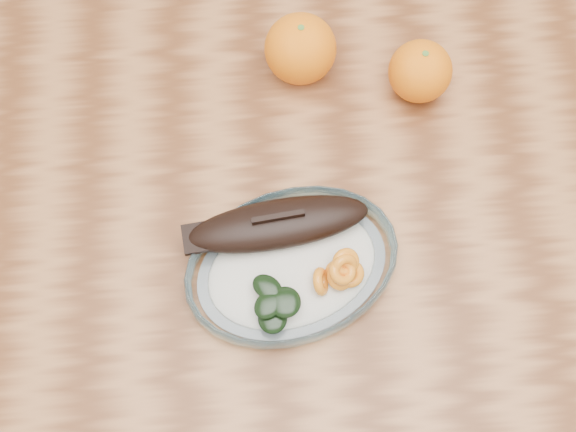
{
  "coord_description": "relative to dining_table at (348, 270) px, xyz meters",
  "views": [
    {
      "loc": [
        -0.1,
        -0.28,
        1.55
      ],
      "look_at": [
        -0.08,
        0.04,
        0.77
      ],
      "focal_mm": 45.0,
      "sensor_mm": 36.0,
      "label": 1
    }
  ],
  "objects": [
    {
      "name": "ground",
      "position": [
        0.0,
        0.0,
        -0.65
      ],
      "size": [
        3.0,
        3.0,
        0.0
      ],
      "primitive_type": "plane",
      "color": "slate",
      "rests_on": "ground"
    },
    {
      "name": "orange_left",
      "position": [
        -0.04,
        0.25,
        0.14
      ],
      "size": [
        0.09,
        0.09,
        0.09
      ],
      "primitive_type": "sphere",
      "color": "#F26704",
      "rests_on": "dining_table"
    },
    {
      "name": "dining_table",
      "position": [
        0.0,
        0.0,
        0.0
      ],
      "size": [
        1.2,
        0.8,
        0.75
      ],
      "color": "#5D3016",
      "rests_on": "ground"
    },
    {
      "name": "orange_right",
      "position": [
        0.1,
        0.21,
        0.14
      ],
      "size": [
        0.08,
        0.08,
        0.08
      ],
      "primitive_type": "sphere",
      "color": "#F26704",
      "rests_on": "dining_table"
    },
    {
      "name": "plated_meal",
      "position": [
        -0.08,
        -0.02,
        0.12
      ],
      "size": [
        0.56,
        0.56,
        0.07
      ],
      "rotation": [
        0.0,
        0.0,
        0.28
      ],
      "color": "white",
      "rests_on": "dining_table"
    }
  ]
}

